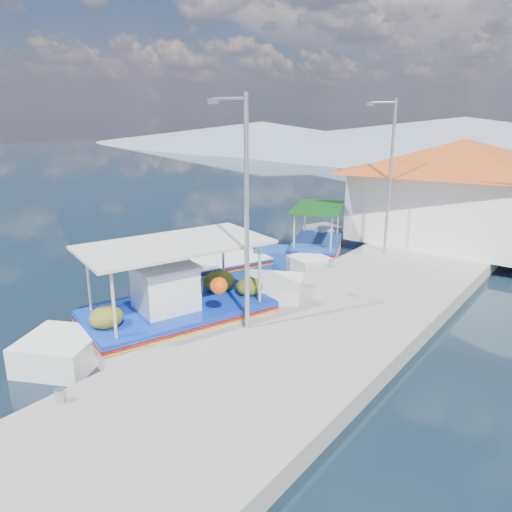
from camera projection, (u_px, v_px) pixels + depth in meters
The scene contains 10 objects.
ground at pixel (82, 326), 14.48m from camera, with size 160.00×160.00×0.00m, color black.
quay at pixel (358, 303), 15.56m from camera, with size 5.00×44.00×0.50m, color #9E9B94.
bollards at pixel (290, 284), 16.10m from camera, with size 0.20×17.20×0.30m.
main_caique at pixel (180, 314), 13.91m from camera, with size 4.45×8.51×2.96m.
caique_green_canopy at pixel (318, 248), 21.33m from camera, with size 3.51×5.91×2.40m.
caique_blue_hull at pixel (225, 269), 18.76m from camera, with size 3.09×5.54×1.05m.
caique_far at pixel (390, 218), 26.36m from camera, with size 4.52×7.68×2.92m.
harbor_building at pixel (460, 189), 21.53m from camera, with size 10.49×10.49×4.40m.
lamp_post_near at pixel (244, 204), 12.29m from camera, with size 1.21×0.14×6.00m.
lamp_post_far at pixel (389, 170), 19.15m from camera, with size 1.21×0.14×6.00m.
Camera 1 is at (12.11, -7.48, 6.12)m, focal length 34.70 mm.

